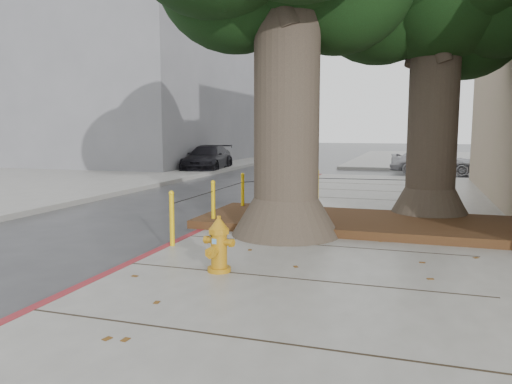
# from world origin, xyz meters

# --- Properties ---
(ground) EXTENTS (140.00, 140.00, 0.00)m
(ground) POSITION_xyz_m (0.00, 0.00, 0.00)
(ground) COLOR #28282B
(ground) RESTS_ON ground
(sidewalk_far) EXTENTS (16.00, 20.00, 0.15)m
(sidewalk_far) POSITION_xyz_m (6.00, 30.00, 0.07)
(sidewalk_far) COLOR slate
(sidewalk_far) RESTS_ON ground
(sidewalk_opposite) EXTENTS (14.00, 60.00, 0.15)m
(sidewalk_opposite) POSITION_xyz_m (-14.00, 10.00, 0.07)
(sidewalk_opposite) COLOR slate
(sidewalk_opposite) RESTS_ON ground
(curb_red) EXTENTS (0.14, 26.00, 0.16)m
(curb_red) POSITION_xyz_m (-2.00, 2.50, 0.07)
(curb_red) COLOR maroon
(curb_red) RESTS_ON ground
(planter_bed) EXTENTS (6.40, 2.60, 0.16)m
(planter_bed) POSITION_xyz_m (0.90, 3.90, 0.23)
(planter_bed) COLOR black
(planter_bed) RESTS_ON sidewalk_main
(building_far_grey) EXTENTS (12.00, 16.00, 12.00)m
(building_far_grey) POSITION_xyz_m (-15.00, 22.00, 6.00)
(building_far_grey) COLOR slate
(building_far_grey) RESTS_ON ground
(building_far_white) EXTENTS (12.00, 18.00, 15.00)m
(building_far_white) POSITION_xyz_m (-17.00, 45.00, 7.50)
(building_far_white) COLOR silver
(building_far_white) RESTS_ON ground
(bollard_ring) EXTENTS (3.79, 5.39, 0.95)m
(bollard_ring) POSITION_xyz_m (-0.87, 4.38, 0.66)
(bollard_ring) COLOR #E0B10C
(bollard_ring) RESTS_ON sidewalk_main
(fire_hydrant) EXTENTS (0.42, 0.40, 0.79)m
(fire_hydrant) POSITION_xyz_m (-0.56, 0.01, 0.53)
(fire_hydrant) COLOR #B77C12
(fire_hydrant) RESTS_ON sidewalk_main
(car_silver) EXTENTS (4.06, 2.04, 1.33)m
(car_silver) POSITION_xyz_m (2.78, 18.48, 0.66)
(car_silver) COLOR #AFAEB3
(car_silver) RESTS_ON ground
(car_dark) EXTENTS (2.30, 4.63, 1.29)m
(car_dark) POSITION_xyz_m (-8.13, 17.11, 0.65)
(car_dark) COLOR black
(car_dark) RESTS_ON ground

